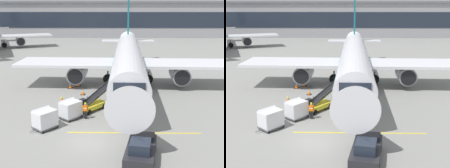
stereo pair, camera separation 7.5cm
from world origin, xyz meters
The scene contains 14 objects.
ground_plane centered at (0.00, 0.00, 0.00)m, with size 600.00×600.00×0.00m, color gray.
parked_airplane centered at (3.91, 17.47, 3.71)m, with size 31.11×41.13×13.87m.
belt_loader centered at (-0.26, 7.82, 0.81)m, with size 4.36×5.05×2.64m.
baggage_cart_lead centered at (-2.35, 5.20, 1.00)m, with size 2.51×2.60×1.91m.
baggage_cart_second centered at (-4.32, 2.69, 1.00)m, with size 2.51×2.60×1.91m.
pushback_tug centered at (4.12, -2.69, 0.83)m, with size 2.86×4.71×1.83m.
ground_crew_by_loader centered at (-0.79, 5.04, 1.00)m, with size 0.56×0.32×1.74m.
ground_crew_by_carts centered at (-3.47, 6.79, 1.00)m, with size 0.26×0.57×1.74m.
safety_cone_engine_keepout centered at (-3.14, 16.84, 0.37)m, with size 0.67×0.67×0.76m.
safety_cone_wingtip centered at (-2.01, 13.03, 0.32)m, with size 0.57×0.57×0.65m.
safety_cone_nose_mark centered at (-4.08, 15.88, 0.36)m, with size 0.65×0.65×0.73m.
apron_guidance_line_lead_in centered at (4.23, 16.75, 0.00)m, with size 0.20×110.00×0.01m.
apron_guidance_line_stop_bar centered at (3.89, 1.85, 0.00)m, with size 12.00×0.20×0.01m.
terminal_building centered at (2.07, 87.62, 6.14)m, with size 117.46×21.48×12.39m.
Camera 1 is at (2.34, -21.47, 11.07)m, focal length 45.44 mm.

